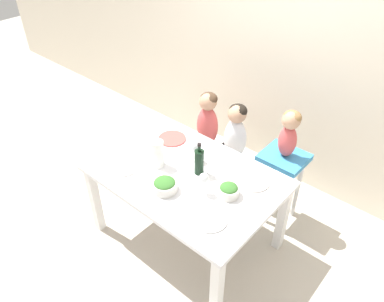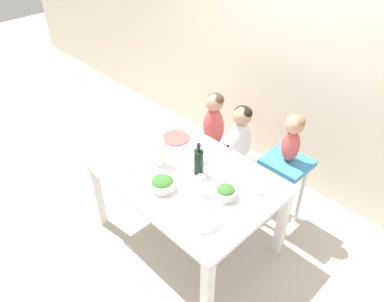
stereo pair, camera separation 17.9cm
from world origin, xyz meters
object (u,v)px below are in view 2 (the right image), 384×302
at_px(dinner_plate_front_left, 125,163).
at_px(dinner_plate_back_right, 253,184).
at_px(chair_far_center, 238,165).
at_px(person_child_left, 214,119).
at_px(dinner_plate_back_left, 176,138).
at_px(chair_right_highchair, 285,174).
at_px(salad_bowl_small, 226,192).
at_px(chair_far_left, 212,150).
at_px(person_baby_right, 293,135).
at_px(dinner_plate_front_right, 203,220).
at_px(paper_towel_roll, 158,152).
at_px(person_child_center, 241,133).
at_px(wine_glass_near, 201,180).
at_px(wine_bottle, 199,162).
at_px(wine_glass_far, 196,148).
at_px(salad_bowl_large, 162,184).

relative_size(dinner_plate_front_left, dinner_plate_back_right, 1.00).
relative_size(chair_far_center, dinner_plate_back_right, 1.84).
height_order(person_child_left, dinner_plate_back_left, person_child_left).
distance_m(chair_far_center, dinner_plate_back_right, 0.76).
bearing_deg(person_child_left, dinner_plate_front_left, -93.25).
bearing_deg(dinner_plate_front_left, person_child_left, 86.75).
bearing_deg(chair_right_highchair, dinner_plate_back_left, -152.13).
height_order(person_child_left, salad_bowl_small, person_child_left).
distance_m(chair_far_left, salad_bowl_small, 1.11).
xyz_separation_m(person_baby_right, dinner_plate_front_right, (-0.02, -0.98, -0.24)).
distance_m(chair_far_left, dinner_plate_back_right, 1.01).
relative_size(chair_far_center, paper_towel_roll, 1.96).
xyz_separation_m(salad_bowl_small, dinner_plate_front_right, (0.05, -0.28, -0.04)).
relative_size(person_baby_right, salad_bowl_small, 2.73).
relative_size(person_child_center, dinner_plate_front_left, 2.29).
height_order(chair_far_left, person_baby_right, person_baby_right).
bearing_deg(chair_right_highchair, paper_towel_roll, -131.43).
bearing_deg(dinner_plate_front_left, wine_glass_near, 15.63).
bearing_deg(dinner_plate_back_left, wine_bottle, -22.19).
bearing_deg(wine_glass_far, dinner_plate_back_left, 165.03).
bearing_deg(dinner_plate_front_left, chair_right_highchair, 48.11).
bearing_deg(dinner_plate_back_left, dinner_plate_front_right, -31.77).
height_order(chair_far_center, wine_glass_near, wine_glass_near).
bearing_deg(salad_bowl_large, dinner_plate_back_right, 48.62).
bearing_deg(dinner_plate_front_left, salad_bowl_small, 19.18).
bearing_deg(person_child_center, salad_bowl_large, -87.09).
bearing_deg(chair_far_left, salad_bowl_large, -68.73).
bearing_deg(chair_right_highchair, chair_far_center, 180.00).
relative_size(wine_bottle, dinner_plate_front_right, 1.15).
relative_size(chair_far_center, wine_glass_far, 2.47).
distance_m(salad_bowl_large, dinner_plate_front_right, 0.44).
distance_m(person_baby_right, salad_bowl_large, 1.09).
distance_m(chair_right_highchair, wine_glass_near, 0.88).
xyz_separation_m(person_baby_right, wine_glass_far, (-0.51, -0.55, -0.11)).
xyz_separation_m(chair_far_left, wine_glass_far, (0.32, -0.55, 0.48)).
xyz_separation_m(chair_far_center, person_child_center, (0.00, 0.00, 0.37)).
height_order(person_child_center, salad_bowl_small, person_child_center).
distance_m(chair_far_center, person_child_left, 0.49).
xyz_separation_m(wine_glass_near, dinner_plate_front_right, (0.20, -0.18, -0.13)).
relative_size(salad_bowl_large, dinner_plate_back_left, 0.77).
bearing_deg(person_child_left, salad_bowl_small, -42.64).
distance_m(person_child_center, dinner_plate_back_right, 0.68).
distance_m(person_child_left, dinner_plate_back_left, 0.46).
distance_m(person_baby_right, paper_towel_roll, 1.06).
distance_m(chair_right_highchair, wine_glass_far, 0.81).
relative_size(wine_glass_near, dinner_plate_front_right, 0.75).
bearing_deg(wine_bottle, wine_glass_far, 141.11).
relative_size(person_child_center, wine_bottle, 1.99).
bearing_deg(paper_towel_roll, dinner_plate_back_left, 116.10).
height_order(chair_right_highchair, salad_bowl_large, salad_bowl_large).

